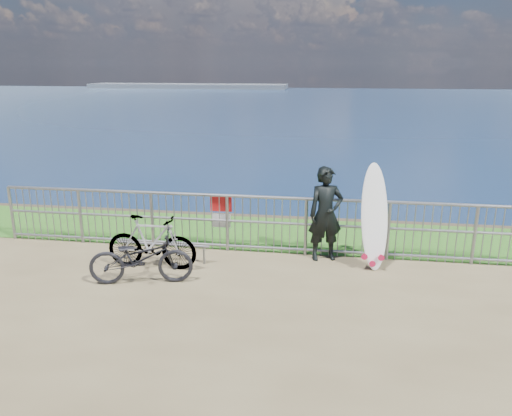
% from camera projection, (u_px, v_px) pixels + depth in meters
% --- Properties ---
extents(grass_strip, '(120.00, 120.00, 0.00)m').
position_uv_depth(grass_strip, '(261.00, 233.00, 10.66)').
color(grass_strip, '#28641B').
rests_on(grass_strip, ground).
extents(seascape, '(260.00, 260.00, 5.00)m').
position_uv_depth(seascape, '(189.00, 88.00, 155.59)').
color(seascape, brown).
rests_on(seascape, ground).
extents(railing, '(10.06, 0.10, 1.13)m').
position_uv_depth(railing, '(254.00, 223.00, 9.45)').
color(railing, gray).
rests_on(railing, ground).
extents(surfer, '(0.73, 0.59, 1.74)m').
position_uv_depth(surfer, '(326.00, 214.00, 9.03)').
color(surfer, black).
rests_on(surfer, ground).
extents(surfboard, '(0.60, 0.56, 1.87)m').
position_uv_depth(surfboard, '(374.00, 221.00, 8.66)').
color(surfboard, white).
rests_on(surfboard, ground).
extents(bicycle_near, '(1.77, 0.96, 0.88)m').
position_uv_depth(bicycle_near, '(141.00, 258.00, 8.14)').
color(bicycle_near, black).
rests_on(bicycle_near, ground).
extents(bicycle_far, '(1.62, 0.47, 0.97)m').
position_uv_depth(bicycle_far, '(152.00, 242.00, 8.73)').
color(bicycle_far, black).
rests_on(bicycle_far, ground).
extents(bike_rack, '(1.71, 0.05, 0.36)m').
position_uv_depth(bike_rack, '(164.00, 246.00, 9.07)').
color(bike_rack, gray).
rests_on(bike_rack, ground).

